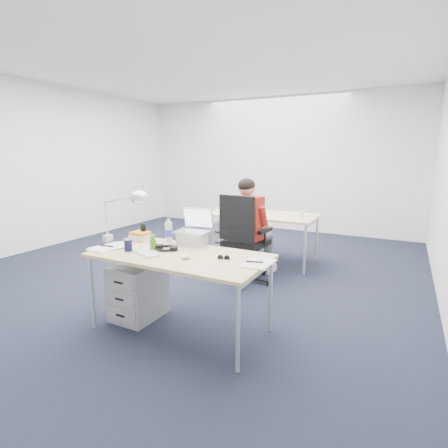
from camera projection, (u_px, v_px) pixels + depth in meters
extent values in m
plane|color=black|center=(184.00, 275.00, 4.74)|extent=(7.00, 7.00, 0.00)
cube|color=silver|center=(273.00, 164.00, 7.51)|extent=(6.00, 0.02, 2.80)
cube|color=silver|center=(31.00, 167.00, 5.81)|extent=(0.02, 7.00, 2.80)
cube|color=white|center=(178.00, 53.00, 4.18)|extent=(6.00, 7.00, 0.01)
cube|color=tan|center=(179.00, 256.00, 3.15)|extent=(1.60, 0.80, 0.03)
cylinder|color=#B7BABC|center=(92.00, 292.00, 3.25)|extent=(0.04, 0.04, 0.70)
cylinder|color=#B7BABC|center=(238.00, 329.00, 2.57)|extent=(0.04, 0.04, 0.70)
cylinder|color=#B7BABC|center=(142.00, 270.00, 3.86)|extent=(0.04, 0.04, 0.70)
cylinder|color=#B7BABC|center=(270.00, 295.00, 3.18)|extent=(0.04, 0.04, 0.70)
cube|color=tan|center=(262.00, 215.00, 5.24)|extent=(1.60, 0.80, 0.03)
cylinder|color=#B7BABC|center=(208.00, 238.00, 5.35)|extent=(0.04, 0.04, 0.70)
cylinder|color=#B7BABC|center=(305.00, 250.00, 4.67)|extent=(0.04, 0.04, 0.70)
cylinder|color=#B7BABC|center=(228.00, 229.00, 5.96)|extent=(0.04, 0.04, 0.70)
cylinder|color=#B7BABC|center=(317.00, 239.00, 5.28)|extent=(0.04, 0.04, 0.70)
cylinder|color=black|center=(246.00, 260.00, 4.49)|extent=(0.05, 0.05, 0.44)
cube|color=black|center=(246.00, 243.00, 4.45)|extent=(0.53, 0.53, 0.08)
cube|color=black|center=(237.00, 218.00, 4.18)|extent=(0.46, 0.10, 0.55)
cube|color=#A72217|center=(246.00, 218.00, 4.39)|extent=(0.43, 0.27, 0.55)
sphere|color=tan|center=(247.00, 188.00, 4.32)|extent=(0.21, 0.21, 0.21)
cube|color=#989A9D|center=(138.00, 291.00, 3.48)|extent=(0.40, 0.50, 0.55)
cube|color=#989A9D|center=(225.00, 240.00, 5.56)|extent=(0.40, 0.50, 0.55)
cube|color=white|center=(146.00, 253.00, 3.15)|extent=(0.33, 0.23, 0.02)
ellipsoid|color=white|center=(186.00, 257.00, 3.00)|extent=(0.09, 0.11, 0.04)
cylinder|color=#121338|center=(128.00, 245.00, 3.23)|extent=(0.08, 0.08, 0.12)
cylinder|color=silver|center=(169.00, 230.00, 3.56)|extent=(0.07, 0.07, 0.24)
cube|color=silver|center=(140.00, 236.00, 3.63)|extent=(0.25, 0.22, 0.09)
cube|color=black|center=(143.00, 232.00, 3.66)|extent=(0.05, 0.04, 0.17)
cube|color=#FFEC93|center=(108.00, 247.00, 3.35)|extent=(0.30, 0.38, 0.01)
cube|color=#FFEC93|center=(257.00, 263.00, 2.86)|extent=(0.21, 0.30, 0.01)
cylinder|color=white|center=(301.00, 214.00, 4.92)|extent=(0.08, 0.08, 0.10)
cube|color=white|center=(222.00, 209.00, 5.68)|extent=(0.27, 0.32, 0.01)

